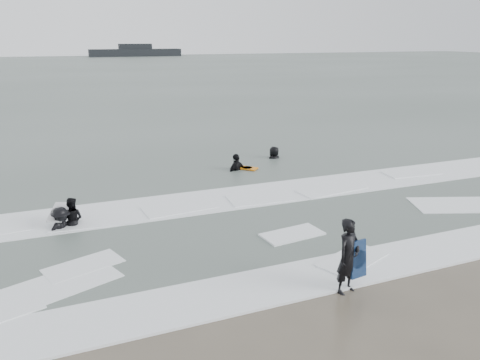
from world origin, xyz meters
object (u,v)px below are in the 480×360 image
object	(u,v)px
surfer_right_near	(237,171)
surfer_right_far	(274,159)
surfer_breaker	(62,231)
surfer_wading	(73,226)
vessel_horizon	(136,52)
surfer_centre	(346,291)

from	to	relation	value
surfer_right_near	surfer_right_far	bearing A→B (deg)	179.91
surfer_breaker	surfer_right_near	world-z (taller)	surfer_right_near
surfer_wading	vessel_horizon	distance (m)	146.80
surfer_wading	surfer_breaker	xyz separation A→B (m)	(-0.34, -0.34, 0.00)
surfer_right_far	surfer_wading	bearing A→B (deg)	18.29
surfer_wading	surfer_right_near	size ratio (longest dim) A/B	0.79
surfer_right_near	surfer_right_far	xyz separation A→B (m)	(2.63, 1.38, 0.00)
surfer_wading	vessel_horizon	size ratio (longest dim) A/B	0.05
surfer_wading	surfer_right_near	world-z (taller)	surfer_right_near
surfer_breaker	surfer_right_near	distance (m)	9.21
surfer_centre	surfer_breaker	bearing A→B (deg)	115.56
surfer_right_far	vessel_horizon	size ratio (longest dim) A/B	0.06
surfer_right_near	vessel_horizon	world-z (taller)	vessel_horizon
surfer_wading	surfer_right_far	bearing A→B (deg)	-125.10
surfer_wading	vessel_horizon	xyz separation A→B (m)	(25.61, 144.54, 1.48)
surfer_wading	surfer_breaker	world-z (taller)	surfer_breaker
surfer_right_near	surfer_wading	bearing A→B (deg)	2.16
vessel_horizon	surfer_right_far	bearing A→B (deg)	-96.33
surfer_centre	surfer_right_near	world-z (taller)	surfer_right_near
surfer_centre	vessel_horizon	size ratio (longest dim) A/B	0.07
surfer_wading	vessel_horizon	bearing A→B (deg)	-74.51
surfer_right_near	surfer_centre	bearing A→B (deg)	55.27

